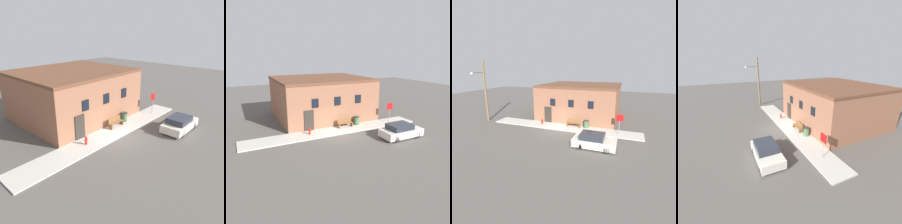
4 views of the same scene
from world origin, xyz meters
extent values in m
plane|color=#56514C|center=(0.00, 0.00, 0.00)|extent=(80.00, 80.00, 0.00)
cube|color=#BCB7AD|center=(0.00, 1.15, 0.05)|extent=(18.56, 2.30, 0.11)
cube|color=#8E5B42|center=(0.72, 7.03, 2.31)|extent=(10.65, 9.45, 4.62)
cube|color=brown|center=(0.72, 7.03, 4.74)|extent=(10.75, 9.55, 0.24)
cube|color=black|center=(-1.77, 2.27, 2.87)|extent=(0.70, 0.08, 0.90)
cube|color=black|center=(0.72, 2.27, 2.87)|extent=(0.70, 0.08, 0.90)
cube|color=black|center=(3.20, 2.27, 2.87)|extent=(0.70, 0.08, 0.90)
cube|color=#2D2823|center=(-2.48, 2.27, 1.10)|extent=(1.00, 0.08, 2.20)
cylinder|color=red|center=(-2.82, 1.19, 0.40)|extent=(0.19, 0.19, 0.58)
sphere|color=red|center=(-2.82, 1.19, 0.74)|extent=(0.17, 0.17, 0.17)
cylinder|color=red|center=(-2.96, 1.19, 0.49)|extent=(0.10, 0.08, 0.08)
cylinder|color=red|center=(-2.67, 1.19, 0.49)|extent=(0.10, 0.08, 0.08)
cylinder|color=gray|center=(6.67, 1.09, 1.21)|extent=(0.06, 0.06, 2.20)
cube|color=red|center=(6.67, 1.07, 1.93)|extent=(0.76, 0.02, 0.76)
cube|color=brown|center=(0.52, 1.60, 0.33)|extent=(0.08, 0.44, 0.44)
cube|color=brown|center=(2.06, 1.60, 0.33)|extent=(0.08, 0.44, 0.44)
cube|color=brown|center=(1.29, 1.60, 0.57)|extent=(1.62, 0.44, 0.04)
cube|color=brown|center=(1.29, 1.80, 0.82)|extent=(1.62, 0.04, 0.45)
cylinder|color=#426642|center=(2.82, 1.86, 0.53)|extent=(0.59, 0.59, 0.84)
cylinder|color=#2D2D2D|center=(2.82, 1.86, 0.98)|extent=(0.62, 0.62, 0.06)
cylinder|color=brown|center=(-10.76, 0.29, 4.02)|extent=(0.29, 0.29, 8.04)
cylinder|color=brown|center=(-10.76, -0.65, 6.59)|extent=(0.10, 1.87, 0.10)
sphere|color=silver|center=(-10.76, -1.58, 6.49)|extent=(0.32, 0.32, 0.32)
cube|color=brown|center=(-10.76, 0.29, 7.39)|extent=(1.80, 0.10, 0.10)
cylinder|color=black|center=(5.99, -2.20, 0.30)|extent=(0.60, 0.20, 0.60)
cylinder|color=black|center=(5.99, -3.86, 0.30)|extent=(0.60, 0.20, 0.60)
cylinder|color=black|center=(3.56, -2.20, 0.30)|extent=(0.60, 0.20, 0.60)
cylinder|color=black|center=(3.56, -3.86, 0.30)|extent=(0.60, 0.20, 0.60)
cube|color=beige|center=(4.77, -3.03, 0.51)|extent=(3.92, 1.86, 0.69)
cube|color=#282D38|center=(4.58, -3.03, 1.10)|extent=(2.16, 1.64, 0.50)
camera|label=1|loc=(-12.83, -10.52, 8.70)|focal=35.00mm
camera|label=2|loc=(-9.05, -17.81, 7.66)|focal=35.00mm
camera|label=3|loc=(7.42, -17.91, 7.13)|focal=28.00mm
camera|label=4|loc=(14.94, -5.65, 7.77)|focal=24.00mm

